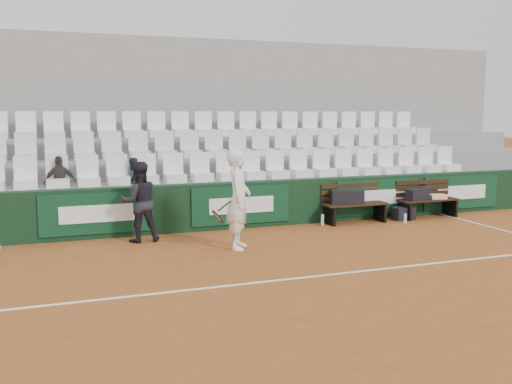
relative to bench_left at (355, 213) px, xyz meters
name	(u,v)px	position (x,y,z in m)	size (l,w,h in m)	color
ground	(333,275)	(-2.46, -3.59, -0.23)	(80.00, 80.00, 0.00)	#975022
court_baseline	(333,274)	(-2.46, -3.59, -0.22)	(18.00, 0.06, 0.01)	white
back_barrier	(250,204)	(-2.39, 0.40, 0.28)	(18.00, 0.34, 1.00)	black
grandstand_tier_front	(238,200)	(-2.46, 1.04, 0.28)	(18.00, 0.95, 1.00)	gray
grandstand_tier_mid	(226,186)	(-2.46, 1.99, 0.50)	(18.00, 0.95, 1.45)	gray
grandstand_tier_back	(215,173)	(-2.46, 2.94, 0.72)	(18.00, 0.95, 1.90)	gray
grandstand_rear_wall	(208,124)	(-2.46, 3.56, 1.98)	(18.00, 0.30, 4.40)	gray
seat_row_front	(241,166)	(-2.46, 0.86, 1.09)	(11.90, 0.44, 0.63)	white
seat_row_mid	(228,143)	(-2.46, 1.81, 1.54)	(11.90, 0.44, 0.63)	silver
seat_row_back	(217,124)	(-2.46, 2.76, 1.99)	(11.90, 0.44, 0.63)	white
bench_left	(355,213)	(0.00, 0.00, 0.00)	(1.50, 0.56, 0.45)	#321E0F
bench_right	(428,208)	(1.96, -0.03, 0.00)	(1.50, 0.56, 0.45)	black
sports_bag_left	(347,197)	(-0.21, 0.02, 0.38)	(0.73, 0.31, 0.31)	black
sports_bag_right	(417,194)	(1.63, -0.05, 0.35)	(0.56, 0.26, 0.26)	black
towel	(438,197)	(2.20, -0.07, 0.28)	(0.37, 0.27, 0.10)	beige
sports_bag_ground	(403,213)	(1.25, -0.06, -0.07)	(0.49, 0.30, 0.30)	black
water_bottle_near	(322,220)	(-0.84, -0.02, -0.10)	(0.07, 0.07, 0.25)	silver
water_bottle_far	(405,218)	(1.03, -0.46, -0.11)	(0.06, 0.06, 0.23)	silver
tennis_player	(238,199)	(-3.28, -1.44, 0.70)	(0.84, 0.80, 1.84)	white
ball_kid	(139,202)	(-4.90, -0.23, 0.56)	(0.76, 0.59, 1.57)	black
spectator_b	(59,160)	(-6.31, 0.91, 1.31)	(0.63, 0.26, 1.08)	#332F29
spectator_c	(132,160)	(-4.86, 0.91, 1.28)	(0.49, 0.38, 1.00)	#1D232B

